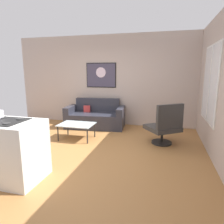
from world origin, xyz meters
TOP-DOWN VIEW (x-y plane):
  - ground at (0.00, 0.00)m, footprint 6.40×6.40m
  - back_wall at (0.00, 2.42)m, footprint 6.40×0.05m
  - right_wall at (2.62, 0.30)m, footprint 0.05×6.40m
  - couch at (-0.36, 1.90)m, footprint 1.82×1.01m
  - coffee_table at (-0.44, 0.70)m, footprint 0.86×0.62m
  - armchair at (1.70, 0.84)m, footprint 0.93×0.92m
  - wall_painting at (-0.33, 2.38)m, footprint 0.98×0.03m
  - window at (2.59, 0.90)m, footprint 0.03×1.43m

SIDE VIEW (x-z plane):
  - ground at x=0.00m, z-range -0.04..0.00m
  - couch at x=-0.36m, z-range -0.13..0.72m
  - coffee_table at x=-0.44m, z-range 0.16..0.55m
  - armchair at x=1.70m, z-range -0.04..0.94m
  - back_wall at x=0.00m, z-range 0.00..2.80m
  - right_wall at x=2.62m, z-range 0.00..2.80m
  - window at x=2.59m, z-range 0.60..2.24m
  - wall_painting at x=-0.33m, z-range 1.18..1.95m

